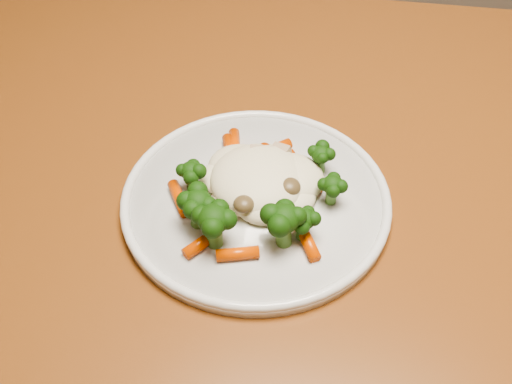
# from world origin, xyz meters

# --- Properties ---
(dining_table) EXTENTS (1.17, 0.81, 0.75)m
(dining_table) POSITION_xyz_m (0.11, -0.02, 0.64)
(dining_table) COLOR brown
(dining_table) RESTS_ON ground
(plate) EXTENTS (0.28, 0.28, 0.01)m
(plate) POSITION_xyz_m (0.07, -0.09, 0.76)
(plate) COLOR silver
(plate) RESTS_ON dining_table
(meal) EXTENTS (0.19, 0.18, 0.04)m
(meal) POSITION_xyz_m (0.07, -0.09, 0.78)
(meal) COLOR #F6EBC5
(meal) RESTS_ON plate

